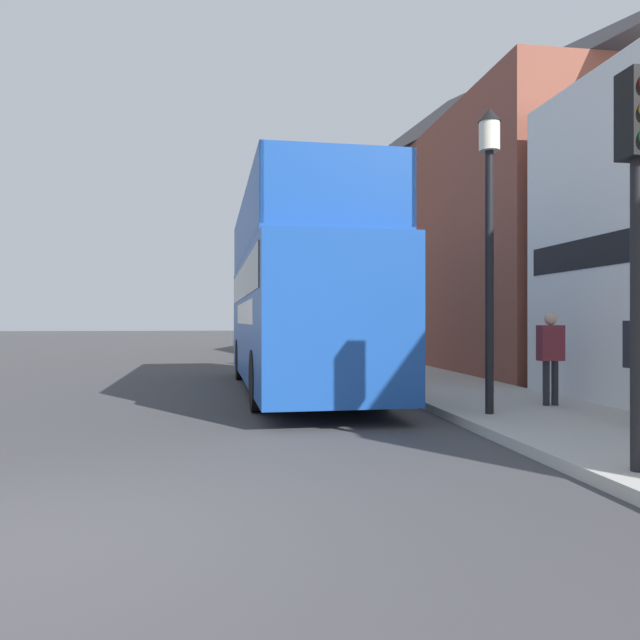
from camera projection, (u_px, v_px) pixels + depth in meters
ground_plane at (194, 360)px, 25.09m from camera, size 144.00×144.00×0.00m
sidewalk at (361, 362)px, 23.05m from camera, size 2.91×108.00×0.14m
brick_terrace_rear at (448, 229)px, 26.69m from camera, size 6.00×25.09×11.01m
tour_bus at (296, 307)px, 14.05m from camera, size 2.69×10.12×4.26m
parked_car_ahead_of_bus at (295, 346)px, 22.02m from camera, size 1.82×4.64×1.50m
pedestrian_third at (551, 350)px, 10.65m from camera, size 0.42×0.23×1.58m
traffic_signal at (638, 178)px, 5.98m from camera, size 0.28×0.42×3.86m
lamp_post_nearest at (489, 203)px, 9.71m from camera, size 0.35×0.35×4.77m
lamp_post_second at (362, 253)px, 18.06m from camera, size 0.35×0.35×4.98m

